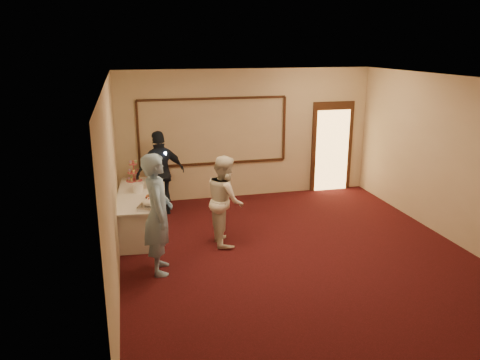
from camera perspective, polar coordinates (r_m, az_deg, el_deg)
name	(u,v)px	position (r m, az deg, el deg)	size (l,w,h in m)	color
floor	(298,256)	(8.27, 7.07, -9.14)	(7.00, 7.00, 0.00)	black
room_walls	(302,141)	(7.63, 7.59, 4.74)	(6.04, 7.04, 3.02)	beige
wall_molding	(214,131)	(10.78, -3.22, 5.93)	(3.45, 0.04, 1.55)	#301E0E
doorway	(332,147)	(11.76, 11.13, 3.94)	(1.05, 0.07, 2.20)	#301E0E
buffet_table	(142,212)	(9.31, -11.82, -3.83)	(1.07, 2.38, 0.77)	white
pavlova_tray	(151,203)	(8.33, -10.76, -2.79)	(0.51, 0.60, 0.19)	silver
cupcake_stand	(134,173)	(10.00, -12.83, 0.87)	(0.33, 0.33, 0.49)	#D9515B
plate_stack_a	(138,188)	(9.24, -12.35, -0.93)	(0.21, 0.21, 0.18)	white
plate_stack_b	(149,184)	(9.48, -11.03, -0.45)	(0.19, 0.19, 0.16)	white
tart	(152,197)	(8.83, -10.64, -2.05)	(0.28, 0.28, 0.06)	white
man	(158,214)	(7.43, -9.97, -4.11)	(0.71, 0.47, 1.95)	#81A8CD
woman	(225,200)	(8.45, -1.82, -2.45)	(0.80, 0.62, 1.64)	white
guest	(161,173)	(10.01, -9.65, 0.82)	(1.06, 0.44, 1.81)	black
camera_flash	(165,153)	(9.79, -9.18, 3.23)	(0.07, 0.04, 0.05)	white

